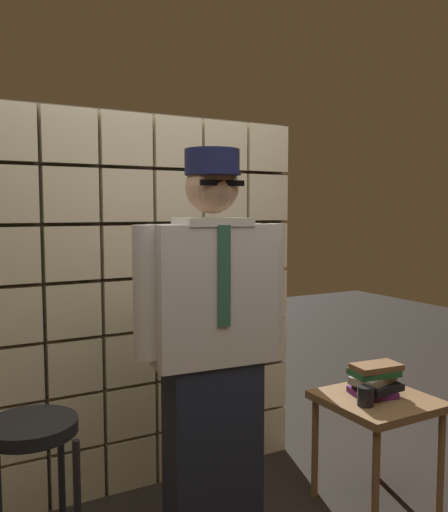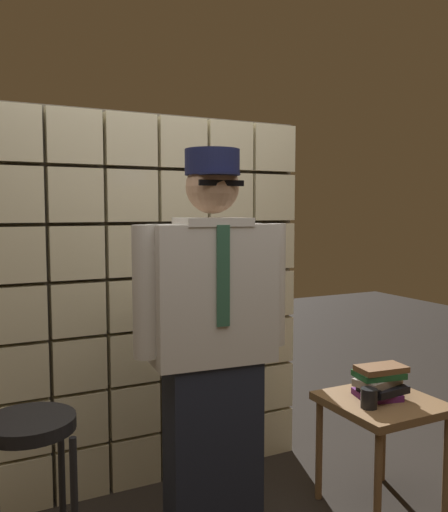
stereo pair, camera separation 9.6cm
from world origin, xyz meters
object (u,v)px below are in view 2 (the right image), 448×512
object	(u,v)px
book_stack	(380,382)
coffee_mug	(370,398)
side_table	(382,414)
standing_person	(213,345)
bar_stool	(31,467)

from	to	relation	value
book_stack	coffee_mug	xyz separation A→B (m)	(-0.14, -0.08, -0.03)
side_table	book_stack	distance (m)	0.16
standing_person	side_table	bearing A→B (deg)	-2.28
bar_stool	book_stack	distance (m)	1.67
side_table	coffee_mug	xyz separation A→B (m)	(-0.14, -0.06, 0.13)
bar_stool	standing_person	bearing A→B (deg)	2.41
bar_stool	coffee_mug	world-z (taller)	bar_stool
side_table	standing_person	bearing A→B (deg)	173.13
book_stack	coffee_mug	world-z (taller)	book_stack
bar_stool	side_table	distance (m)	1.67
book_stack	coffee_mug	distance (m)	0.17
bar_stool	side_table	world-z (taller)	bar_stool
bar_stool	coffee_mug	distance (m)	1.54
standing_person	bar_stool	size ratio (longest dim) A/B	2.38
book_stack	bar_stool	bearing A→B (deg)	178.27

